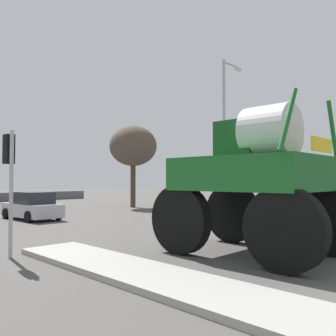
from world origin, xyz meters
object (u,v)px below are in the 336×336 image
at_px(bare_tree_right, 133,146).
at_px(streetlight_near_right, 225,130).
at_px(traffic_signal_near_right, 214,174).
at_px(sedan_ahead, 32,207).
at_px(traffic_signal_near_left, 9,165).
at_px(oversize_sprayer, 254,179).

bearing_deg(bare_tree_right, streetlight_near_right, -94.96).
distance_m(traffic_signal_near_right, streetlight_near_right, 5.36).
xyz_separation_m(streetlight_near_right, bare_tree_right, (0.84, 9.65, -0.27)).
distance_m(sedan_ahead, traffic_signal_near_left, 10.27).
bearing_deg(oversize_sprayer, bare_tree_right, -30.33).
bearing_deg(streetlight_near_right, bare_tree_right, 85.04).
distance_m(streetlight_near_right, bare_tree_right, 9.69).
bearing_deg(bare_tree_right, traffic_signal_near_left, -140.15).
height_order(streetlight_near_right, bare_tree_right, streetlight_near_right).
xyz_separation_m(traffic_signal_near_left, streetlight_near_right, (13.45, 2.28, 2.54)).
height_order(oversize_sprayer, streetlight_near_right, streetlight_near_right).
bearing_deg(oversize_sprayer, traffic_signal_near_right, -43.34).
bearing_deg(streetlight_near_right, oversize_sprayer, -139.59).
height_order(oversize_sprayer, sedan_ahead, oversize_sprayer).
bearing_deg(traffic_signal_near_left, bare_tree_right, 39.85).
xyz_separation_m(sedan_ahead, traffic_signal_near_right, (4.73, -8.93, 1.73)).
height_order(oversize_sprayer, bare_tree_right, bare_tree_right).
distance_m(traffic_signal_near_right, bare_tree_right, 13.11).
bearing_deg(traffic_signal_near_left, streetlight_near_right, 9.61).
bearing_deg(oversize_sprayer, traffic_signal_near_left, 45.79).
bearing_deg(sedan_ahead, traffic_signal_near_left, 150.27).
xyz_separation_m(oversize_sprayer, sedan_ahead, (-0.50, 13.69, -1.49)).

